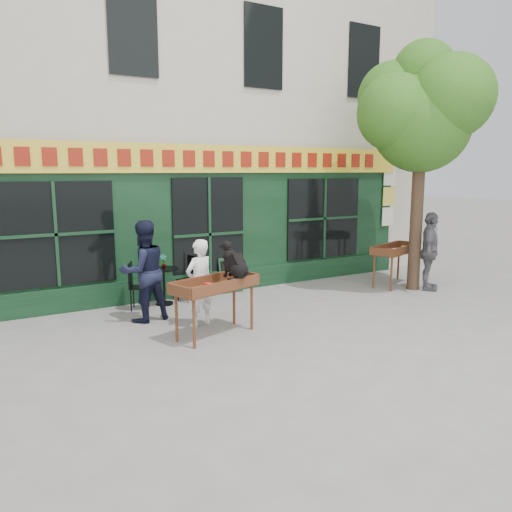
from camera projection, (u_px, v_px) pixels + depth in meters
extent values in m
plane|color=slate|center=(262.00, 319.00, 9.35)|extent=(80.00, 80.00, 0.00)
cube|color=beige|center=(150.00, 87.00, 13.61)|extent=(14.00, 7.00, 10.00)
cube|color=black|center=(207.00, 223.00, 11.14)|extent=(11.00, 0.16, 3.20)
cube|color=yellow|center=(208.00, 159.00, 10.80)|extent=(11.00, 0.06, 0.60)
cube|color=maroon|center=(209.00, 159.00, 10.76)|extent=(9.60, 0.03, 0.34)
cube|color=black|center=(210.00, 282.00, 11.28)|extent=(11.00, 0.10, 0.50)
cube|color=black|center=(209.00, 234.00, 11.09)|extent=(1.70, 0.05, 2.50)
cube|color=black|center=(56.00, 234.00, 9.48)|extent=(2.20, 0.05, 2.00)
cube|color=black|center=(324.00, 218.00, 12.64)|extent=(2.20, 0.05, 2.00)
cube|color=silver|center=(388.00, 216.00, 13.72)|extent=(0.42, 0.02, 0.50)
cube|color=#E5D14C|center=(389.00, 196.00, 13.63)|extent=(0.42, 0.02, 0.50)
cube|color=silver|center=(390.00, 176.00, 13.54)|extent=(0.42, 0.02, 0.50)
cylinder|color=#382619|center=(417.00, 212.00, 11.42)|extent=(0.28, 0.28, 3.60)
sphere|color=#1D5212|center=(422.00, 123.00, 11.09)|extent=(2.20, 2.20, 2.20)
sphere|color=#1D5212|center=(433.00, 112.00, 11.64)|extent=(1.80, 1.80, 1.80)
sphere|color=#1D5212|center=(396.00, 113.00, 10.93)|extent=(1.70, 1.70, 1.70)
sphere|color=#1D5212|center=(452.00, 97.00, 10.59)|extent=(1.80, 1.80, 1.80)
sphere|color=#1D5212|center=(393.00, 97.00, 11.35)|extent=(1.60, 1.60, 1.60)
sphere|color=#1D5212|center=(424.00, 72.00, 11.04)|extent=(1.40, 1.40, 1.40)
cylinder|color=brown|center=(194.00, 324.00, 7.74)|extent=(0.05, 0.05, 0.80)
cylinder|color=brown|center=(252.00, 307.00, 8.68)|extent=(0.05, 0.05, 0.80)
cylinder|color=brown|center=(176.00, 318.00, 8.04)|extent=(0.05, 0.05, 0.80)
cylinder|color=brown|center=(234.00, 303.00, 8.97)|extent=(0.05, 0.05, 0.80)
cube|color=brown|center=(215.00, 288.00, 8.28)|extent=(1.60, 0.99, 0.05)
cube|color=brown|center=(227.00, 286.00, 8.08)|extent=(1.45, 0.47, 0.18)
cube|color=brown|center=(204.00, 281.00, 8.47)|extent=(1.45, 0.47, 0.18)
cube|color=brown|center=(215.00, 285.00, 8.27)|extent=(1.36, 0.76, 0.06)
imported|color=white|center=(199.00, 283.00, 8.84)|extent=(0.65, 0.52, 1.56)
cylinder|color=brown|center=(391.00, 274.00, 11.45)|extent=(0.05, 0.05, 0.80)
cylinder|color=brown|center=(415.00, 266.00, 12.42)|extent=(0.05, 0.05, 0.80)
cylinder|color=brown|center=(374.00, 272.00, 11.74)|extent=(0.05, 0.05, 0.80)
cylinder|color=brown|center=(398.00, 264.00, 12.71)|extent=(0.05, 0.05, 0.80)
cube|color=brown|center=(396.00, 252.00, 12.01)|extent=(1.61, 1.04, 0.05)
cube|color=brown|center=(407.00, 250.00, 11.81)|extent=(1.43, 0.52, 0.18)
cube|color=brown|center=(385.00, 247.00, 12.18)|extent=(1.43, 0.52, 0.18)
cube|color=brown|center=(396.00, 249.00, 12.00)|extent=(1.36, 0.80, 0.06)
imported|color=#57575C|center=(430.00, 251.00, 11.50)|extent=(1.11, 1.01, 1.82)
cylinder|color=black|center=(165.00, 303.00, 10.37)|extent=(0.36, 0.36, 0.03)
cylinder|color=black|center=(164.00, 287.00, 10.31)|extent=(0.04, 0.04, 0.72)
cylinder|color=black|center=(164.00, 269.00, 10.25)|extent=(0.60, 0.60, 0.03)
cube|color=black|center=(139.00, 287.00, 9.94)|extent=(0.48, 0.48, 0.03)
cube|color=black|center=(130.00, 275.00, 9.89)|extent=(0.18, 0.34, 0.50)
cylinder|color=black|center=(147.00, 300.00, 9.85)|extent=(0.02, 0.02, 0.44)
cylinder|color=black|center=(149.00, 296.00, 10.14)|extent=(0.02, 0.02, 0.44)
cylinder|color=black|center=(131.00, 301.00, 9.82)|extent=(0.02, 0.02, 0.44)
cylinder|color=black|center=(134.00, 297.00, 10.12)|extent=(0.02, 0.02, 0.44)
cube|color=black|center=(188.00, 280.00, 10.62)|extent=(0.46, 0.46, 0.03)
cube|color=black|center=(194.00, 267.00, 10.70)|extent=(0.15, 0.35, 0.50)
cylinder|color=black|center=(178.00, 291.00, 10.64)|extent=(0.02, 0.02, 0.44)
cylinder|color=black|center=(188.00, 293.00, 10.45)|extent=(0.02, 0.02, 0.44)
cylinder|color=black|center=(189.00, 288.00, 10.86)|extent=(0.02, 0.02, 0.44)
cylinder|color=black|center=(198.00, 290.00, 10.67)|extent=(0.02, 0.02, 0.44)
imported|color=gray|center=(163.00, 261.00, 10.22)|extent=(0.17, 0.13, 0.30)
imported|color=black|center=(144.00, 271.00, 9.11)|extent=(1.01, 0.85, 1.87)
cube|color=black|center=(231.00, 275.00, 11.39)|extent=(0.56, 0.19, 0.79)
cube|color=black|center=(231.00, 275.00, 11.37)|extent=(0.46, 0.17, 0.65)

